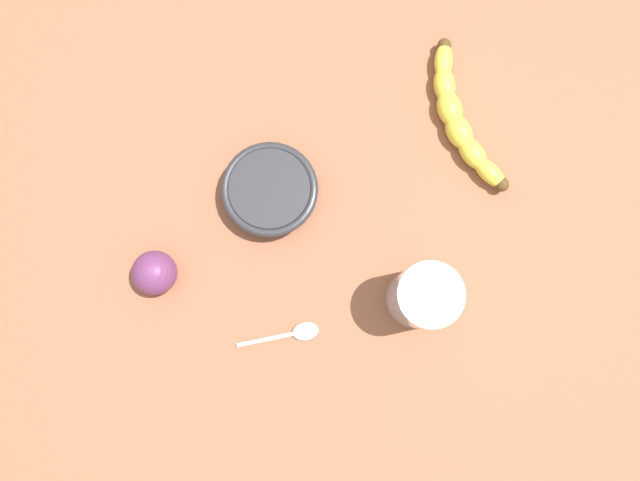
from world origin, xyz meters
TOP-DOWN VIEW (x-y plane):
  - wooden_tabletop at (0.00, 0.00)cm, footprint 120.00×120.00cm
  - banana at (13.96, -15.60)cm, footprint 20.71×13.18cm
  - smoothie_glass at (-11.76, -13.86)cm, footprint 8.04×8.04cm
  - ceramic_bowl at (-1.09, 8.23)cm, footprint 13.14×13.14cm
  - plum_fruit at (-14.93, 21.00)cm, footprint 5.93×5.93cm
  - teaspoon at (-19.07, 0.65)cm, footprint 5.56×10.92cm

SIDE VIEW (x-z plane):
  - wooden_tabletop at x=0.00cm, z-range 0.00..3.00cm
  - teaspoon at x=-19.07cm, z-range 3.00..3.80cm
  - banana at x=13.96cm, z-range 3.00..6.39cm
  - ceramic_bowl at x=-1.09cm, z-range 3.40..7.15cm
  - plum_fruit at x=-14.93cm, z-range 3.00..8.93cm
  - smoothie_glass at x=-11.76cm, z-range 2.93..14.89cm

